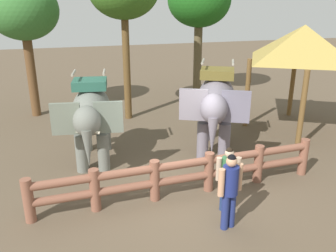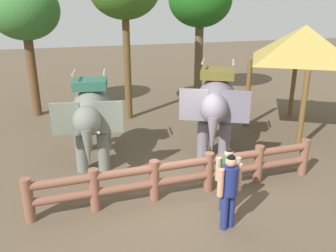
% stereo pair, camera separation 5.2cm
% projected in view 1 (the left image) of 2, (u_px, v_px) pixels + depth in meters
% --- Properties ---
extents(ground_plane, '(60.00, 60.00, 0.00)m').
position_uv_depth(ground_plane, '(181.00, 192.00, 9.14)').
color(ground_plane, brown).
extents(log_fence, '(7.44, 0.52, 1.05)m').
position_uv_depth(log_fence, '(183.00, 173.00, 8.81)').
color(log_fence, brown).
rests_on(log_fence, ground).
extents(elephant_near_left, '(1.86, 3.25, 2.74)m').
position_uv_depth(elephant_near_left, '(91.00, 114.00, 10.26)').
color(elephant_near_left, slate).
rests_on(elephant_near_left, ground).
extents(elephant_center, '(2.64, 3.43, 2.91)m').
position_uv_depth(elephant_center, '(216.00, 103.00, 10.98)').
color(elephant_center, slate).
rests_on(elephant_center, ground).
extents(tourist_woman_in_black, '(0.60, 0.41, 1.73)m').
position_uv_depth(tourist_woman_in_black, '(230.00, 186.00, 7.40)').
color(tourist_woman_in_black, navy).
rests_on(tourist_woman_in_black, ground).
extents(tourist_man_in_blue, '(0.55, 0.38, 1.59)m').
position_uv_depth(tourist_man_in_blue, '(228.00, 175.00, 8.07)').
color(tourist_man_in_blue, navy).
rests_on(tourist_man_in_blue, ground).
extents(thatched_shelter, '(4.18, 4.18, 3.84)m').
position_uv_depth(thatched_shelter, '(303.00, 44.00, 12.42)').
color(thatched_shelter, brown).
rests_on(thatched_shelter, ground).
extents(tree_far_left, '(2.71, 2.71, 5.41)m').
position_uv_depth(tree_far_left, '(23.00, 12.00, 13.69)').
color(tree_far_left, brown).
rests_on(tree_far_left, ground).
extents(tree_back_center, '(2.94, 2.94, 5.87)m').
position_uv_depth(tree_back_center, '(199.00, 1.00, 16.42)').
color(tree_back_center, brown).
rests_on(tree_back_center, ground).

